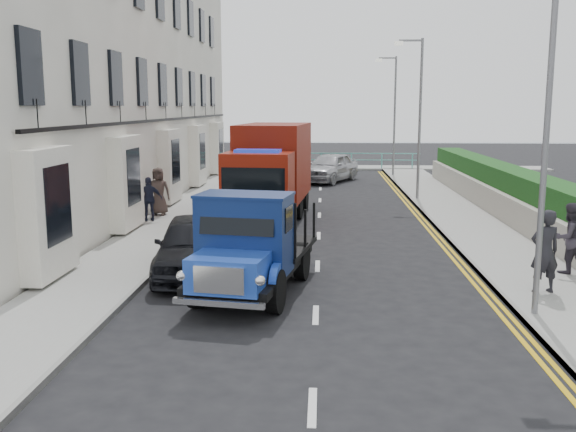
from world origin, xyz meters
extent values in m
plane|color=black|center=(0.00, 0.00, 0.00)|extent=(120.00, 120.00, 0.00)
cube|color=gray|center=(-5.20, 9.00, 0.06)|extent=(2.40, 38.00, 0.12)
cube|color=gray|center=(5.30, 9.00, 0.06)|extent=(2.60, 38.00, 0.12)
cube|color=gray|center=(0.00, 29.00, 0.06)|extent=(30.00, 2.50, 0.12)
plane|color=slate|center=(0.00, 60.00, 0.00)|extent=(120.00, 120.00, 0.00)
cube|color=white|center=(-9.50, 13.00, 7.00)|extent=(6.00, 30.00, 14.00)
cube|color=black|center=(-6.35, 13.00, 3.60)|extent=(0.12, 28.00, 0.10)
cube|color=#B2AD9E|center=(6.60, 9.00, 0.55)|extent=(0.30, 28.00, 1.00)
cube|color=#173E13|center=(7.30, 9.00, 0.95)|extent=(1.20, 28.00, 1.70)
cube|color=#59B2A5|center=(0.00, 28.20, 1.08)|extent=(13.00, 0.08, 0.06)
cube|color=#59B2A5|center=(0.00, 28.20, 0.65)|extent=(13.00, 0.06, 0.05)
cylinder|color=slate|center=(4.30, -2.00, 3.50)|extent=(0.12, 0.12, 7.00)
cylinder|color=slate|center=(4.30, 14.00, 3.50)|extent=(0.12, 0.12, 7.00)
cube|color=slate|center=(3.80, 14.00, 6.90)|extent=(1.00, 0.08, 0.08)
cube|color=beige|center=(3.30, 14.00, 6.78)|extent=(0.35, 0.18, 0.18)
cylinder|color=slate|center=(4.30, 24.00, 3.50)|extent=(0.12, 0.12, 7.00)
cube|color=slate|center=(3.80, 24.00, 6.90)|extent=(1.00, 0.08, 0.08)
cube|color=beige|center=(3.30, 24.00, 6.78)|extent=(0.35, 0.18, 0.18)
cylinder|color=black|center=(-2.45, -1.64, 0.45)|extent=(0.39, 0.94, 0.91)
cylinder|color=black|center=(-0.81, -1.92, 0.45)|extent=(0.39, 0.94, 0.91)
cylinder|color=black|center=(-2.01, 0.96, 0.45)|extent=(0.39, 0.94, 0.91)
cylinder|color=black|center=(-0.37, 0.68, 0.45)|extent=(0.39, 0.94, 0.91)
cube|color=black|center=(-1.41, -0.48, 0.59)|extent=(2.53, 4.77, 0.17)
cube|color=blue|center=(-1.70, -2.20, 0.93)|extent=(1.65, 1.46, 0.68)
cube|color=silver|center=(-1.81, -2.83, 0.93)|extent=(0.99, 0.24, 0.52)
cube|color=navy|center=(-1.52, -1.13, 1.46)|extent=(2.05, 1.43, 1.65)
cube|color=black|center=(-1.22, 0.64, 0.80)|extent=(2.40, 2.94, 0.11)
cylinder|color=black|center=(-2.95, 6.42, 0.50)|extent=(0.37, 1.03, 1.01)
cylinder|color=black|center=(-1.03, 6.27, 0.50)|extent=(0.37, 1.03, 1.01)
cylinder|color=black|center=(-2.72, 9.26, 0.50)|extent=(0.37, 1.03, 1.01)
cylinder|color=black|center=(-0.80, 9.10, 0.50)|extent=(0.37, 1.03, 1.01)
cylinder|color=black|center=(-2.56, 11.27, 0.50)|extent=(0.37, 1.03, 1.01)
cylinder|color=black|center=(-0.64, 11.12, 0.50)|extent=(0.37, 1.03, 1.01)
cube|color=black|center=(-1.80, 8.72, 0.69)|extent=(2.62, 6.58, 0.23)
cube|color=maroon|center=(-1.99, 6.35, 1.65)|extent=(2.34, 1.92, 2.02)
cube|color=black|center=(-2.06, 5.50, 1.74)|extent=(2.02, 0.24, 1.01)
cube|color=maroon|center=(-1.72, 9.73, 2.11)|extent=(2.67, 4.94, 2.75)
imported|color=black|center=(-3.07, 1.00, 0.74)|extent=(2.25, 4.54, 1.49)
imported|color=#567CB9|center=(-2.60, 11.01, 0.65)|extent=(1.65, 4.01, 1.29)
imported|color=silver|center=(-2.60, 17.79, 0.73)|extent=(2.09, 5.02, 1.45)
imported|color=black|center=(-2.39, 25.11, 0.71)|extent=(2.99, 5.38, 1.42)
imported|color=#A8A8AD|center=(0.50, 21.17, 0.81)|extent=(3.68, 5.10, 1.61)
imported|color=black|center=(4.94, -0.52, 1.04)|extent=(0.75, 0.58, 1.83)
imported|color=#332E38|center=(6.10, 1.23, 0.98)|extent=(1.00, 0.88, 1.73)
imported|color=#1B1F31|center=(-6.00, 7.76, 0.90)|extent=(0.99, 0.72, 1.56)
imported|color=#40332E|center=(-6.00, 9.04, 1.01)|extent=(0.89, 0.60, 1.78)
camera|label=1|loc=(0.11, -14.35, 4.13)|focal=40.00mm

